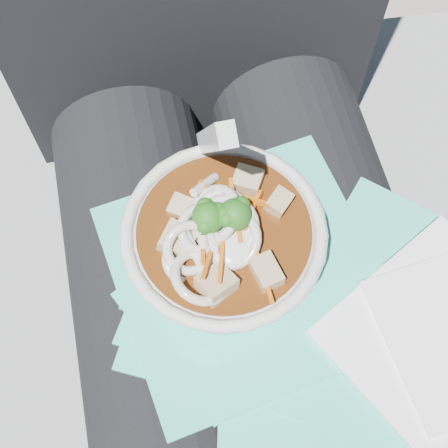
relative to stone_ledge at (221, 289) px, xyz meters
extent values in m
plane|color=slate|center=(0.00, -0.15, -0.23)|extent=(20.00, 20.00, 0.00)
cube|color=gray|center=(0.00, 0.00, 0.00)|extent=(1.03, 0.57, 0.47)
cylinder|color=black|center=(-0.08, -0.15, 0.31)|extent=(0.15, 0.48, 0.15)
cylinder|color=black|center=(0.08, -0.15, 0.31)|extent=(0.15, 0.48, 0.15)
cube|color=#30CAAF|center=(0.11, -0.17, 0.38)|extent=(0.10, 0.13, 0.00)
cube|color=#30CAAF|center=(0.00, -0.13, 0.38)|extent=(0.23, 0.23, 0.00)
cube|color=#30CAAF|center=(-0.02, -0.11, 0.38)|extent=(0.18, 0.18, 0.00)
cube|color=#30CAAF|center=(0.11, -0.18, 0.39)|extent=(0.23, 0.23, 0.00)
cube|color=#30CAAF|center=(0.07, -0.21, 0.39)|extent=(0.23, 0.22, 0.00)
cube|color=#30CAAF|center=(0.01, -0.15, 0.39)|extent=(0.15, 0.14, 0.00)
cube|color=#30CAAF|center=(-0.02, -0.15, 0.39)|extent=(0.19, 0.19, 0.00)
cube|color=#30CAAF|center=(0.00, -0.14, 0.39)|extent=(0.21, 0.19, 0.00)
cube|color=#30CAAF|center=(-0.01, -0.13, 0.40)|extent=(0.22, 0.22, 0.00)
torus|color=silver|center=(-0.02, -0.12, 0.47)|extent=(0.14, 0.14, 0.01)
cylinder|color=#452109|center=(-0.02, -0.12, 0.47)|extent=(0.12, 0.12, 0.01)
torus|color=beige|center=(-0.02, -0.12, 0.48)|extent=(0.05, 0.05, 0.03)
torus|color=beige|center=(-0.05, -0.14, 0.47)|extent=(0.04, 0.03, 0.03)
torus|color=beige|center=(-0.05, -0.14, 0.48)|extent=(0.05, 0.04, 0.03)
torus|color=beige|center=(-0.02, -0.13, 0.48)|extent=(0.05, 0.05, 0.03)
torus|color=beige|center=(-0.04, -0.13, 0.47)|extent=(0.04, 0.04, 0.02)
torus|color=beige|center=(-0.03, -0.11, 0.48)|extent=(0.06, 0.06, 0.01)
torus|color=beige|center=(-0.04, -0.12, 0.48)|extent=(0.05, 0.05, 0.02)
torus|color=beige|center=(-0.02, -0.12, 0.48)|extent=(0.05, 0.04, 0.03)
torus|color=beige|center=(-0.02, -0.13, 0.48)|extent=(0.04, 0.04, 0.02)
torus|color=beige|center=(-0.04, -0.15, 0.48)|extent=(0.05, 0.05, 0.03)
torus|color=beige|center=(-0.02, -0.13, 0.48)|extent=(0.06, 0.05, 0.03)
torus|color=beige|center=(-0.03, -0.12, 0.48)|extent=(0.05, 0.06, 0.04)
cylinder|color=beige|center=(-0.05, -0.13, 0.48)|extent=(0.01, 0.03, 0.02)
cylinder|color=beige|center=(-0.02, -0.11, 0.48)|extent=(0.03, 0.01, 0.02)
cylinder|color=beige|center=(-0.04, -0.14, 0.48)|extent=(0.02, 0.01, 0.01)
cylinder|color=beige|center=(-0.04, -0.14, 0.48)|extent=(0.01, 0.03, 0.02)
cylinder|color=beige|center=(-0.03, -0.09, 0.48)|extent=(0.02, 0.02, 0.02)
cylinder|color=olive|center=(-0.02, -0.12, 0.48)|extent=(0.01, 0.01, 0.01)
sphere|color=#135012|center=(-0.02, -0.12, 0.49)|extent=(0.02, 0.02, 0.02)
sphere|color=#135012|center=(-0.01, -0.12, 0.49)|extent=(0.01, 0.01, 0.01)
sphere|color=#135012|center=(-0.02, -0.12, 0.49)|extent=(0.01, 0.01, 0.01)
sphere|color=#135012|center=(-0.01, -0.12, 0.49)|extent=(0.01, 0.01, 0.01)
sphere|color=#135012|center=(-0.02, -0.13, 0.49)|extent=(0.01, 0.01, 0.01)
cylinder|color=olive|center=(-0.03, -0.12, 0.48)|extent=(0.01, 0.01, 0.01)
sphere|color=#135012|center=(-0.03, -0.12, 0.49)|extent=(0.02, 0.02, 0.02)
sphere|color=#135012|center=(-0.03, -0.12, 0.49)|extent=(0.01, 0.01, 0.01)
sphere|color=#135012|center=(-0.03, -0.11, 0.49)|extent=(0.01, 0.01, 0.01)
sphere|color=#135012|center=(-0.04, -0.13, 0.49)|extent=(0.01, 0.01, 0.01)
sphere|color=#135012|center=(-0.03, -0.12, 0.49)|extent=(0.01, 0.01, 0.01)
cube|color=#D56211|center=(-0.04, -0.13, 0.48)|extent=(0.01, 0.03, 0.01)
cube|color=#D56211|center=(-0.01, -0.12, 0.48)|extent=(0.03, 0.03, 0.01)
cube|color=#D56211|center=(0.00, -0.11, 0.48)|extent=(0.04, 0.02, 0.01)
cube|color=#D56211|center=(-0.04, -0.14, 0.48)|extent=(0.02, 0.04, 0.01)
cube|color=#D56211|center=(-0.03, -0.15, 0.48)|extent=(0.01, 0.03, 0.01)
cube|color=#D56211|center=(-0.01, -0.12, 0.48)|extent=(0.01, 0.05, 0.01)
cube|color=#D56211|center=(-0.01, -0.16, 0.48)|extent=(0.00, 0.05, 0.00)
cube|color=#D56211|center=(-0.02, -0.11, 0.48)|extent=(0.03, 0.04, 0.01)
cube|color=#D56211|center=(0.00, -0.11, 0.48)|extent=(0.03, 0.02, 0.01)
cube|color=tan|center=(0.02, -0.11, 0.48)|extent=(0.02, 0.02, 0.01)
cube|color=tan|center=(0.00, -0.09, 0.48)|extent=(0.02, 0.02, 0.01)
cube|color=tan|center=(-0.05, -0.10, 0.47)|extent=(0.03, 0.02, 0.01)
cube|color=tan|center=(-0.05, -0.13, 0.48)|extent=(0.03, 0.03, 0.02)
cube|color=tan|center=(-0.04, -0.16, 0.48)|extent=(0.03, 0.03, 0.02)
cube|color=tan|center=(0.00, -0.16, 0.48)|extent=(0.02, 0.02, 0.01)
ellipsoid|color=silver|center=(-0.02, -0.13, 0.48)|extent=(0.03, 0.04, 0.01)
cube|color=silver|center=(-0.02, -0.09, 0.53)|extent=(0.01, 0.08, 0.12)
camera|label=1|loc=(-0.06, -0.29, 0.84)|focal=50.00mm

